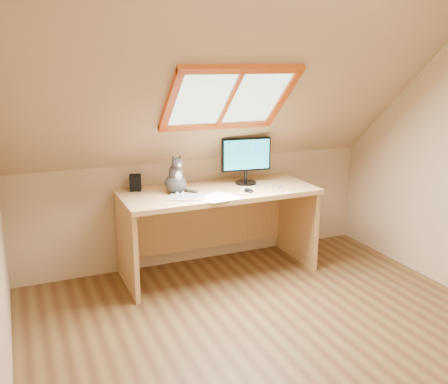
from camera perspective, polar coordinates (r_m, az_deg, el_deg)
ground at (r=3.61m, az=7.51°, el=-17.30°), size 3.50×3.50×0.00m
room_shell at (r=3.02m, az=9.32°, el=5.48°), size 3.52×3.52×2.41m
desk at (r=4.58m, az=-1.04°, el=-2.33°), size 1.74×0.76×0.79m
monitor at (r=4.60m, az=2.54°, el=3.96°), size 0.47×0.20×0.43m
cat at (r=4.33m, az=-5.53°, el=1.49°), size 0.21×0.24×0.35m
desk_speaker at (r=4.47m, az=-10.10°, el=1.06°), size 0.12×0.12×0.14m
graphics_tablet at (r=4.18m, az=-4.27°, el=-0.61°), size 0.36×0.32×0.01m
mouse at (r=4.34m, az=2.84°, el=0.16°), size 0.09×0.12×0.04m
papers at (r=4.19m, az=-0.48°, el=-0.60°), size 0.35×0.30×0.01m
cables at (r=4.50m, az=4.20°, el=0.47°), size 0.51×0.26×0.01m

